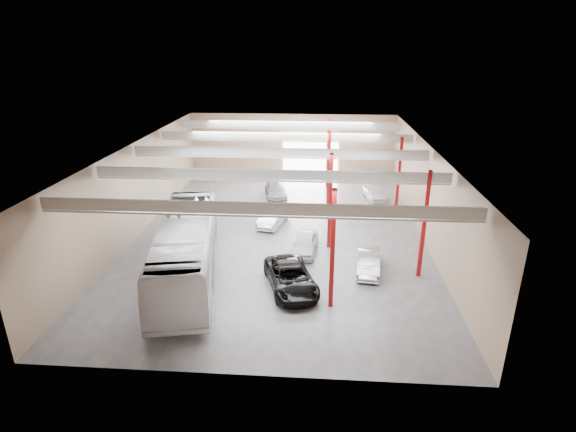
# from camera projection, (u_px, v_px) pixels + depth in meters

# --- Properties ---
(depot_shell) EXTENTS (22.12, 32.12, 7.06)m
(depot_shell) POSITION_uv_depth(u_px,v_px,m) (281.00, 171.00, 33.77)
(depot_shell) COLOR #48484D
(depot_shell) RESTS_ON ground
(coach_bus) EXTENTS (5.89, 14.38, 3.90)m
(coach_bus) POSITION_uv_depth(u_px,v_px,m) (186.00, 248.00, 28.14)
(coach_bus) COLOR silver
(coach_bus) RESTS_ON ground
(black_sedan) EXTENTS (4.05, 6.04, 1.54)m
(black_sedan) POSITION_uv_depth(u_px,v_px,m) (291.00, 278.00, 27.06)
(black_sedan) COLOR black
(black_sedan) RESTS_ON ground
(car_row_a) EXTENTS (2.06, 4.20, 1.38)m
(car_row_a) POSITION_uv_depth(u_px,v_px,m) (305.00, 243.00, 31.89)
(car_row_a) COLOR silver
(car_row_a) RESTS_ON ground
(car_row_b) EXTENTS (2.55, 4.73, 1.48)m
(car_row_b) POSITION_uv_depth(u_px,v_px,m) (274.00, 216.00, 36.90)
(car_row_b) COLOR silver
(car_row_b) RESTS_ON ground
(car_row_c) EXTENTS (2.77, 4.89, 1.34)m
(car_row_c) POSITION_uv_depth(u_px,v_px,m) (276.00, 191.00, 43.43)
(car_row_c) COLOR gray
(car_row_c) RESTS_ON ground
(car_right_near) EXTENTS (1.86, 4.22, 1.35)m
(car_right_near) POSITION_uv_depth(u_px,v_px,m) (368.00, 262.00, 29.21)
(car_right_near) COLOR #B0B0B5
(car_right_near) RESTS_ON ground
(car_right_far) EXTENTS (2.26, 4.30, 1.40)m
(car_right_far) POSITION_uv_depth(u_px,v_px,m) (375.00, 193.00, 42.69)
(car_right_far) COLOR silver
(car_right_far) RESTS_ON ground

